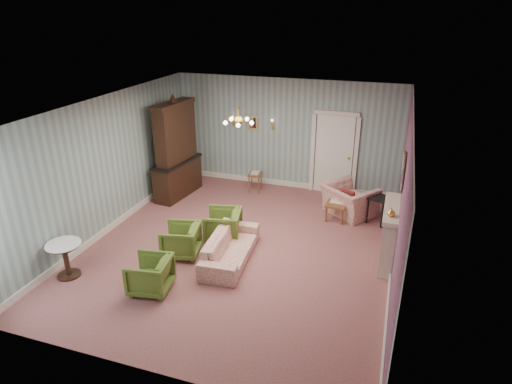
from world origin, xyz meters
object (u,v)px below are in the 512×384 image
(olive_chair_c, at_px, (223,224))
(olive_chair_a, at_px, (150,273))
(wingback_chair, at_px, (350,196))
(fireplace, at_px, (389,235))
(pedestal_table, at_px, (66,260))
(side_table_black, at_px, (378,210))
(sofa_chintz, at_px, (230,243))
(olive_chair_b, at_px, (181,239))
(coffee_table, at_px, (338,208))
(dresser, at_px, (176,147))

(olive_chair_c, bearing_deg, olive_chair_a, -26.24)
(wingback_chair, height_order, fireplace, fireplace)
(pedestal_table, bearing_deg, side_table_black, 37.10)
(sofa_chintz, distance_m, side_table_black, 3.60)
(olive_chair_c, relative_size, sofa_chintz, 0.40)
(olive_chair_b, xyz_separation_m, side_table_black, (3.59, 2.64, -0.03))
(olive_chair_c, xyz_separation_m, fireplace, (3.32, 0.21, 0.21))
(sofa_chintz, xyz_separation_m, coffee_table, (1.70, 2.52, -0.15))
(fireplace, relative_size, side_table_black, 2.17)
(fireplace, relative_size, coffee_table, 1.69)
(wingback_chair, bearing_deg, dresser, 40.84)
(sofa_chintz, height_order, coffee_table, sofa_chintz)
(wingback_chair, distance_m, coffee_table, 0.41)
(olive_chair_a, height_order, pedestal_table, olive_chair_a)
(olive_chair_a, distance_m, fireplace, 4.46)
(coffee_table, bearing_deg, olive_chair_c, -139.27)
(side_table_black, distance_m, pedestal_table, 6.55)
(olive_chair_c, height_order, wingback_chair, wingback_chair)
(olive_chair_a, xyz_separation_m, olive_chair_c, (0.52, 2.06, 0.02))
(fireplace, xyz_separation_m, side_table_black, (-0.28, 1.60, -0.26))
(olive_chair_c, distance_m, coffee_table, 2.82)
(olive_chair_a, bearing_deg, olive_chair_c, 157.34)
(olive_chair_a, distance_m, coffee_table, 4.71)
(olive_chair_b, height_order, fireplace, fireplace)
(wingback_chair, distance_m, dresser, 4.43)
(olive_chair_a, distance_m, side_table_black, 5.25)
(fireplace, bearing_deg, wingback_chair, 117.65)
(olive_chair_a, relative_size, olive_chair_c, 0.94)
(olive_chair_c, distance_m, dresser, 2.87)
(olive_chair_a, height_order, coffee_table, olive_chair_a)
(fireplace, xyz_separation_m, coffee_table, (-1.19, 1.63, -0.37))
(dresser, bearing_deg, pedestal_table, -85.83)
(pedestal_table, bearing_deg, coffee_table, 42.64)
(pedestal_table, bearing_deg, wingback_chair, 42.70)
(olive_chair_b, relative_size, coffee_table, 0.86)
(olive_chair_a, distance_m, dresser, 4.27)
(olive_chair_a, xyz_separation_m, coffee_table, (2.65, 3.89, -0.14))
(fireplace, relative_size, pedestal_table, 2.06)
(olive_chair_a, bearing_deg, coffee_table, 137.18)
(fireplace, distance_m, side_table_black, 1.64)
(coffee_table, bearing_deg, fireplace, -53.90)
(olive_chair_a, xyz_separation_m, sofa_chintz, (0.95, 1.37, 0.01))
(sofa_chintz, bearing_deg, olive_chair_c, 28.01)
(olive_chair_a, distance_m, olive_chair_b, 1.22)
(olive_chair_b, xyz_separation_m, wingback_chair, (2.91, 2.88, 0.13))
(sofa_chintz, relative_size, fireplace, 1.32)
(side_table_black, bearing_deg, olive_chair_a, -132.59)
(pedestal_table, bearing_deg, olive_chair_c, 44.40)
(olive_chair_b, bearing_deg, pedestal_table, -63.91)
(olive_chair_b, relative_size, pedestal_table, 1.05)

